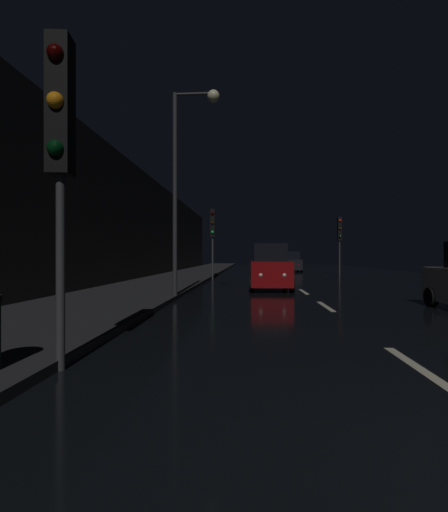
{
  "coord_description": "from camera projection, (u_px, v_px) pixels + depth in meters",
  "views": [
    {
      "loc": [
        -2.36,
        -2.35,
        1.57
      ],
      "look_at": [
        -3.38,
        12.58,
        1.56
      ],
      "focal_mm": 26.02,
      "sensor_mm": 36.0,
      "label": 1
    }
  ],
  "objects": [
    {
      "name": "sidewalk_left",
      "position": [
        184.0,
        276.0,
        27.12
      ],
      "size": [
        4.4,
        84.0,
        0.15
      ],
      "primitive_type": "cube",
      "color": "#28282B",
      "rests_on": "ground"
    },
    {
      "name": "car_approaching_headlights",
      "position": [
        270.0,
        268.0,
        17.51
      ],
      "size": [
        1.96,
        4.24,
        2.14
      ],
      "rotation": [
        0.0,
        0.0,
        -1.57
      ],
      "color": "maroon",
      "rests_on": "ground"
    },
    {
      "name": "car_distant_taillights",
      "position": [
        291.0,
        263.0,
        36.55
      ],
      "size": [
        1.81,
        3.91,
        1.97
      ],
      "rotation": [
        0.0,
        0.0,
        1.57
      ],
      "color": "black",
      "rests_on": "ground"
    },
    {
      "name": "lane_centerline",
      "position": [
        329.0,
        309.0,
        10.93
      ],
      "size": [
        0.16,
        13.17,
        0.01
      ],
      "color": "beige",
      "rests_on": "ground"
    },
    {
      "name": "traffic_light_near_left",
      "position": [
        60.0,
        129.0,
        5.06
      ],
      "size": [
        0.35,
        0.48,
        4.58
      ],
      "rotation": [
        0.0,
        0.0,
        -1.44
      ],
      "color": "#38383A",
      "rests_on": "ground"
    },
    {
      "name": "traffic_light_far_right",
      "position": [
        340.0,
        233.0,
        29.57
      ],
      "size": [
        0.31,
        0.46,
        4.67
      ],
      "rotation": [
        0.0,
        0.0,
        -1.58
      ],
      "color": "#38383A",
      "rests_on": "ground"
    },
    {
      "name": "ground",
      "position": [
        282.0,
        278.0,
        26.63
      ],
      "size": [
        26.69,
        84.0,
        0.02
      ],
      "primitive_type": "cube",
      "color": "black"
    },
    {
      "name": "traffic_light_far_left",
      "position": [
        213.0,
        228.0,
        25.1
      ],
      "size": [
        0.32,
        0.46,
        4.74
      ],
      "rotation": [
        0.0,
        0.0,
        -1.54
      ],
      "color": "#38383A",
      "rests_on": "ground"
    },
    {
      "name": "streetlamp_overhead",
      "position": [
        187.0,
        162.0,
        13.38
      ],
      "size": [
        1.7,
        0.44,
        7.53
      ],
      "color": "#2D2D30",
      "rests_on": "ground"
    },
    {
      "name": "building_facade_left",
      "position": [
        134.0,
        224.0,
        23.8
      ],
      "size": [
        0.8,
        63.0,
        7.18
      ],
      "primitive_type": "cube",
      "color": "#2D2B28",
      "rests_on": "ground"
    }
  ]
}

